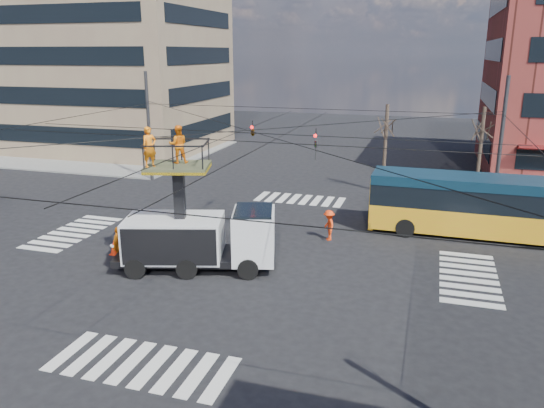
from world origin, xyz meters
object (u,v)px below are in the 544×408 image
(utility_truck, at_px, (199,224))
(city_bus, at_px, (497,207))
(flagger, at_px, (329,225))
(worker_ground, at_px, (119,246))
(traffic_cone, at_px, (114,247))

(utility_truck, height_order, city_bus, utility_truck)
(utility_truck, distance_m, flagger, 7.25)
(city_bus, distance_m, worker_ground, 18.78)
(worker_ground, relative_size, flagger, 1.12)
(city_bus, bearing_deg, flagger, -160.86)
(utility_truck, distance_m, worker_ground, 3.95)
(traffic_cone, relative_size, worker_ground, 0.39)
(utility_truck, relative_size, traffic_cone, 10.64)
(utility_truck, bearing_deg, flagger, 32.21)
(utility_truck, bearing_deg, worker_ground, 174.06)
(traffic_cone, xyz_separation_m, flagger, (9.40, 5.01, 0.45))
(city_bus, distance_m, traffic_cone, 19.24)
(utility_truck, bearing_deg, city_bus, 15.85)
(utility_truck, height_order, traffic_cone, utility_truck)
(utility_truck, xyz_separation_m, flagger, (4.75, 5.32, -1.28))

